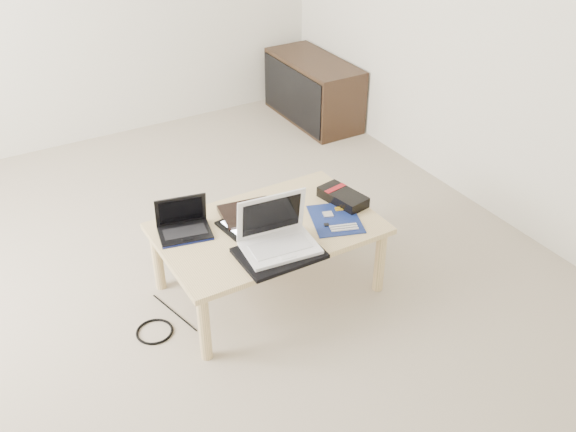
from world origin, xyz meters
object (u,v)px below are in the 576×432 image
coffee_table (268,234)px  white_laptop (277,236)px  netbook (184,225)px  media_cabinet (313,90)px  gpu_box (343,197)px

coffee_table → white_laptop: bearing=-105.6°
coffee_table → netbook: netbook is taller
media_cabinet → white_laptop: bearing=-126.2°
white_laptop → gpu_box: 0.55m
coffee_table → gpu_box: (0.46, 0.00, 0.08)m
media_cabinet → gpu_box: bearing=-117.4°
media_cabinet → white_laptop: white_laptop is taller
media_cabinet → netbook: size_ratio=3.13×
media_cabinet → white_laptop: size_ratio=2.44×
netbook → gpu_box: bearing=-10.7°
media_cabinet → gpu_box: (-0.90, -1.73, 0.18)m
white_laptop → netbook: bearing=133.0°
coffee_table → media_cabinet: 2.21m
media_cabinet → white_laptop: 2.40m
netbook → gpu_box: netbook is taller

